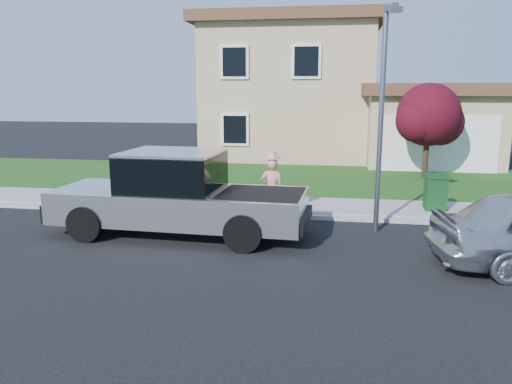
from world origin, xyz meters
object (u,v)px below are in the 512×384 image
woman (272,188)px  ornamental_tree (429,118)px  trash_bin (435,192)px  street_lamp (382,108)px  pickup_truck (178,196)px

woman → ornamental_tree: bearing=-126.2°
trash_bin → street_lamp: 3.51m
pickup_truck → woman: (2.02, 1.61, -0.06)m
pickup_truck → trash_bin: 7.03m
pickup_truck → trash_bin: (6.37, 2.95, -0.29)m
pickup_truck → woman: pickup_truck is taller
woman → ornamental_tree: size_ratio=0.52×
pickup_truck → trash_bin: size_ratio=6.37×
ornamental_tree → street_lamp: bearing=-107.7°
trash_bin → woman: bearing=-162.6°
pickup_truck → woman: 2.58m
woman → trash_bin: size_ratio=1.90×
pickup_truck → ornamental_tree: (7.03, 8.38, 1.44)m
trash_bin → street_lamp: bearing=-130.2°
pickup_truck → woman: bearing=41.3°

